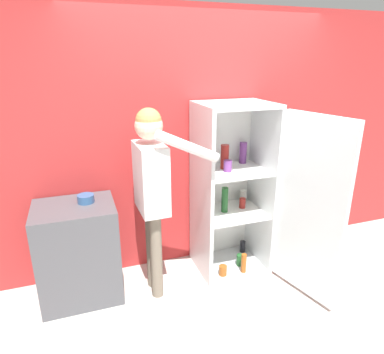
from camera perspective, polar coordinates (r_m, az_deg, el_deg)
ground_plane at (r=3.25m, az=7.88°, el=-20.84°), size 12.00×12.00×0.00m
wall_back at (r=3.48m, az=1.56°, el=5.85°), size 7.00×0.06×2.55m
refrigerator at (r=3.35m, az=9.11°, el=-2.66°), size 0.90×1.25×1.70m
person at (r=2.91m, az=-6.68°, el=-0.47°), size 0.64×0.53×1.71m
counter at (r=3.27m, az=-18.37°, el=-11.77°), size 0.68×0.55×0.89m
bowl at (r=3.10m, az=-17.29°, el=-3.46°), size 0.14×0.14×0.07m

